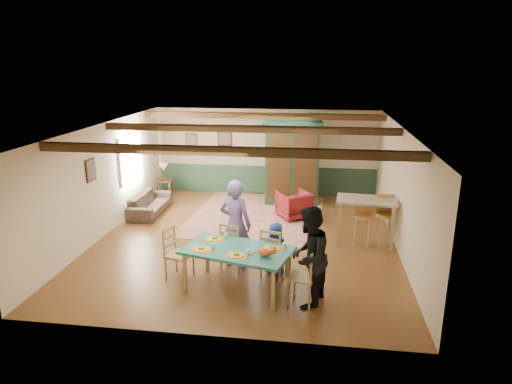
# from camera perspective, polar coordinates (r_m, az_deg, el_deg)

# --- Properties ---
(floor) EXTENTS (8.00, 8.00, 0.00)m
(floor) POSITION_cam_1_polar(r_m,az_deg,el_deg) (11.03, -1.25, -5.96)
(floor) COLOR #533217
(floor) RESTS_ON ground
(wall_back) EXTENTS (7.00, 0.02, 2.70)m
(wall_back) POSITION_cam_1_polar(r_m,az_deg,el_deg) (14.45, 1.20, 5.01)
(wall_back) COLOR beige
(wall_back) RESTS_ON floor
(wall_left) EXTENTS (0.02, 8.00, 2.70)m
(wall_left) POSITION_cam_1_polar(r_m,az_deg,el_deg) (11.65, -18.57, 1.39)
(wall_left) COLOR beige
(wall_left) RESTS_ON floor
(wall_right) EXTENTS (0.02, 8.00, 2.70)m
(wall_right) POSITION_cam_1_polar(r_m,az_deg,el_deg) (10.63, 17.67, 0.10)
(wall_right) COLOR beige
(wall_right) RESTS_ON floor
(ceiling) EXTENTS (7.00, 8.00, 0.02)m
(ceiling) POSITION_cam_1_polar(r_m,az_deg,el_deg) (10.31, -1.35, 8.06)
(ceiling) COLOR white
(ceiling) RESTS_ON wall_back
(wainscot_back) EXTENTS (6.95, 0.03, 0.90)m
(wainscot_back) POSITION_cam_1_polar(r_m,az_deg,el_deg) (14.63, 1.17, 1.53)
(wainscot_back) COLOR #203B2A
(wainscot_back) RESTS_ON floor
(ceiling_beam_front) EXTENTS (6.95, 0.16, 0.16)m
(ceiling_beam_front) POSITION_cam_1_polar(r_m,az_deg,el_deg) (8.10, -3.91, 5.11)
(ceiling_beam_front) COLOR black
(ceiling_beam_front) RESTS_ON ceiling
(ceiling_beam_mid) EXTENTS (6.95, 0.16, 0.16)m
(ceiling_beam_mid) POSITION_cam_1_polar(r_m,az_deg,el_deg) (10.72, -1.00, 7.89)
(ceiling_beam_mid) COLOR black
(ceiling_beam_mid) RESTS_ON ceiling
(ceiling_beam_back) EXTENTS (6.95, 0.16, 0.16)m
(ceiling_beam_back) POSITION_cam_1_polar(r_m,az_deg,el_deg) (13.27, 0.72, 9.51)
(ceiling_beam_back) COLOR black
(ceiling_beam_back) RESTS_ON ceiling
(window_left) EXTENTS (0.06, 1.60, 1.30)m
(window_left) POSITION_cam_1_polar(r_m,az_deg,el_deg) (13.09, -15.31, 4.14)
(window_left) COLOR white
(window_left) RESTS_ON wall_left
(picture_left_wall) EXTENTS (0.04, 0.42, 0.52)m
(picture_left_wall) POSITION_cam_1_polar(r_m,az_deg,el_deg) (11.03, -19.96, 2.60)
(picture_left_wall) COLOR #7A6A58
(picture_left_wall) RESTS_ON wall_left
(picture_back_a) EXTENTS (0.45, 0.04, 0.55)m
(picture_back_a) POSITION_cam_1_polar(r_m,az_deg,el_deg) (14.54, -3.94, 6.85)
(picture_back_a) COLOR #7A6A58
(picture_back_a) RESTS_ON wall_back
(picture_back_b) EXTENTS (0.38, 0.04, 0.48)m
(picture_back_b) POSITION_cam_1_polar(r_m,az_deg,el_deg) (14.83, -8.12, 6.32)
(picture_back_b) COLOR #7A6A58
(picture_back_b) RESTS_ON wall_back
(dining_table) EXTENTS (2.17, 1.55, 0.82)m
(dining_table) POSITION_cam_1_polar(r_m,az_deg,el_deg) (8.62, -2.34, -9.64)
(dining_table) COLOR #226D5C
(dining_table) RESTS_ON floor
(dining_chair_far_left) EXTENTS (0.56, 0.58, 1.03)m
(dining_chair_far_left) POSITION_cam_1_polar(r_m,az_deg,el_deg) (9.39, -2.79, -6.66)
(dining_chair_far_left) COLOR #9C7F4E
(dining_chair_far_left) RESTS_ON floor
(dining_chair_far_right) EXTENTS (0.56, 0.58, 1.03)m
(dining_chair_far_right) POSITION_cam_1_polar(r_m,az_deg,el_deg) (9.08, 2.25, -7.48)
(dining_chair_far_right) COLOR #9C7F4E
(dining_chair_far_right) RESTS_ON floor
(dining_chair_end_left) EXTENTS (0.58, 0.56, 1.03)m
(dining_chair_end_left) POSITION_cam_1_polar(r_m,az_deg,el_deg) (9.12, -9.59, -7.60)
(dining_chair_end_left) COLOR #9C7F4E
(dining_chair_end_left) RESTS_ON floor
(dining_chair_end_right) EXTENTS (0.58, 0.56, 1.03)m
(dining_chair_end_right) POSITION_cam_1_polar(r_m,az_deg,el_deg) (8.17, 5.79, -10.37)
(dining_chair_end_right) COLOR #9C7F4E
(dining_chair_end_right) RESTS_ON floor
(person_man) EXTENTS (0.78, 0.61, 1.88)m
(person_man) POSITION_cam_1_polar(r_m,az_deg,el_deg) (9.30, -2.59, -4.08)
(person_man) COLOR #715C9D
(person_man) RESTS_ON floor
(person_woman) EXTENTS (0.88, 1.02, 1.80)m
(person_woman) POSITION_cam_1_polar(r_m,az_deg,el_deg) (7.99, 6.62, -8.04)
(person_woman) COLOR black
(person_woman) RESTS_ON floor
(person_child) EXTENTS (0.60, 0.47, 1.09)m
(person_child) POSITION_cam_1_polar(r_m,az_deg,el_deg) (9.14, 2.44, -7.10)
(person_child) COLOR navy
(person_child) RESTS_ON floor
(cat) EXTENTS (0.42, 0.25, 0.20)m
(cat) POSITION_cam_1_polar(r_m,az_deg,el_deg) (8.10, 1.18, -7.44)
(cat) COLOR orange
(cat) RESTS_ON dining_table
(place_setting_near_left) EXTENTS (0.50, 0.43, 0.11)m
(place_setting_near_left) POSITION_cam_1_polar(r_m,az_deg,el_deg) (8.45, -6.88, -6.83)
(place_setting_near_left) COLOR yellow
(place_setting_near_left) RESTS_ON dining_table
(place_setting_near_center) EXTENTS (0.50, 0.43, 0.11)m
(place_setting_near_center) POSITION_cam_1_polar(r_m,az_deg,el_deg) (8.16, -2.48, -7.61)
(place_setting_near_center) COLOR yellow
(place_setting_near_center) RESTS_ON dining_table
(place_setting_far_left) EXTENTS (0.50, 0.43, 0.11)m
(place_setting_far_left) POSITION_cam_1_polar(r_m,az_deg,el_deg) (8.89, -5.17, -5.57)
(place_setting_far_left) COLOR yellow
(place_setting_far_left) RESTS_ON dining_table
(place_setting_far_right) EXTENTS (0.50, 0.43, 0.11)m
(place_setting_far_right) POSITION_cam_1_polar(r_m,az_deg,el_deg) (8.44, 2.12, -6.74)
(place_setting_far_right) COLOR yellow
(place_setting_far_right) RESTS_ON dining_table
(area_rug) EXTENTS (3.76, 4.36, 0.01)m
(area_rug) POSITION_cam_1_polar(r_m,az_deg,el_deg) (12.65, -0.01, -2.96)
(area_rug) COLOR beige
(area_rug) RESTS_ON floor
(armoire) EXTENTS (1.78, 0.82, 2.45)m
(armoire) POSITION_cam_1_polar(r_m,az_deg,el_deg) (13.53, 4.49, 3.63)
(armoire) COLOR #163725
(armoire) RESTS_ON floor
(armchair) EXTENTS (1.09, 1.10, 0.73)m
(armchair) POSITION_cam_1_polar(r_m,az_deg,el_deg) (12.43, 4.78, -1.61)
(armchair) COLOR #511016
(armchair) RESTS_ON floor
(sofa) EXTENTS (0.76, 1.89, 0.55)m
(sofa) POSITION_cam_1_polar(r_m,az_deg,el_deg) (13.18, -13.14, -1.36)
(sofa) COLOR #382C23
(sofa) RESTS_ON floor
(end_table) EXTENTS (0.50, 0.50, 0.56)m
(end_table) POSITION_cam_1_polar(r_m,az_deg,el_deg) (14.57, -11.34, 0.45)
(end_table) COLOR black
(end_table) RESTS_ON floor
(table_lamp) EXTENTS (0.31, 0.31, 0.51)m
(table_lamp) POSITION_cam_1_polar(r_m,az_deg,el_deg) (14.44, -11.46, 2.49)
(table_lamp) COLOR tan
(table_lamp) RESTS_ON end_table
(counter_table) EXTENTS (1.39, 0.88, 1.11)m
(counter_table) POSITION_cam_1_polar(r_m,az_deg,el_deg) (10.85, 13.47, -3.66)
(counter_table) COLOR #B3A58B
(counter_table) RESTS_ON floor
(bar_stool_left) EXTENTS (0.45, 0.48, 1.11)m
(bar_stool_left) POSITION_cam_1_polar(r_m,az_deg,el_deg) (10.82, 13.20, -3.68)
(bar_stool_left) COLOR tan
(bar_stool_left) RESTS_ON floor
(bar_stool_right) EXTENTS (0.44, 0.48, 1.19)m
(bar_stool_right) POSITION_cam_1_polar(r_m,az_deg,el_deg) (10.92, 15.88, -3.50)
(bar_stool_right) COLOR tan
(bar_stool_right) RESTS_ON floor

